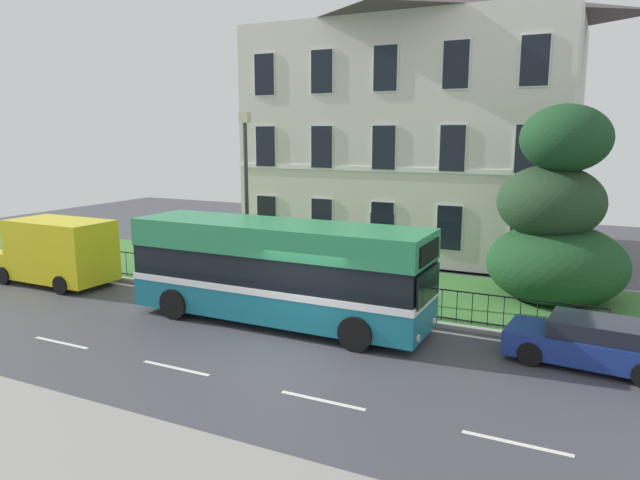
{
  "coord_description": "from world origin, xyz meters",
  "views": [
    {
      "loc": [
        7.01,
        -12.22,
        5.65
      ],
      "look_at": [
        -0.83,
        3.91,
        2.35
      ],
      "focal_mm": 32.26,
      "sensor_mm": 36.0,
      "label": 1
    }
  ],
  "objects_px": {
    "single_decker_bus": "(278,271)",
    "street_lamp_post": "(246,189)",
    "georgian_townhouse": "(419,120)",
    "evergreen_tree": "(556,227)",
    "white_panel_van": "(57,251)",
    "parked_hatchback_00": "(593,343)",
    "litter_bin": "(321,282)"
  },
  "relations": [
    {
      "from": "parked_hatchback_00",
      "to": "litter_bin",
      "type": "bearing_deg",
      "value": -8.01
    },
    {
      "from": "white_panel_van",
      "to": "evergreen_tree",
      "type": "bearing_deg",
      "value": -160.9
    },
    {
      "from": "street_lamp_post",
      "to": "litter_bin",
      "type": "relative_size",
      "value": 5.18
    },
    {
      "from": "georgian_townhouse",
      "to": "single_decker_bus",
      "type": "bearing_deg",
      "value": -90.97
    },
    {
      "from": "evergreen_tree",
      "to": "white_panel_van",
      "type": "xyz_separation_m",
      "value": [
        -17.19,
        -5.76,
        -1.31
      ]
    },
    {
      "from": "georgian_townhouse",
      "to": "street_lamp_post",
      "type": "distance_m",
      "value": 11.68
    },
    {
      "from": "white_panel_van",
      "to": "street_lamp_post",
      "type": "bearing_deg",
      "value": -161.12
    },
    {
      "from": "georgian_townhouse",
      "to": "white_panel_van",
      "type": "distance_m",
      "value": 17.48
    },
    {
      "from": "white_panel_van",
      "to": "parked_hatchback_00",
      "type": "distance_m",
      "value": 18.56
    },
    {
      "from": "evergreen_tree",
      "to": "litter_bin",
      "type": "height_order",
      "value": "evergreen_tree"
    },
    {
      "from": "parked_hatchback_00",
      "to": "white_panel_van",
      "type": "bearing_deg",
      "value": 5.5
    },
    {
      "from": "parked_hatchback_00",
      "to": "street_lamp_post",
      "type": "relative_size",
      "value": 0.64
    },
    {
      "from": "single_decker_bus",
      "to": "litter_bin",
      "type": "distance_m",
      "value": 2.58
    },
    {
      "from": "georgian_townhouse",
      "to": "litter_bin",
      "type": "bearing_deg",
      "value": -89.8
    },
    {
      "from": "evergreen_tree",
      "to": "white_panel_van",
      "type": "distance_m",
      "value": 18.18
    },
    {
      "from": "evergreen_tree",
      "to": "parked_hatchback_00",
      "type": "bearing_deg",
      "value": -76.34
    },
    {
      "from": "georgian_townhouse",
      "to": "white_panel_van",
      "type": "xyz_separation_m",
      "value": [
        -10.11,
        -13.32,
        -5.07
      ]
    },
    {
      "from": "georgian_townhouse",
      "to": "litter_bin",
      "type": "relative_size",
      "value": 12.16
    },
    {
      "from": "parked_hatchback_00",
      "to": "litter_bin",
      "type": "xyz_separation_m",
      "value": [
        -8.4,
        1.93,
        0.14
      ]
    },
    {
      "from": "single_decker_bus",
      "to": "georgian_townhouse",
      "type": "bearing_deg",
      "value": 89.37
    },
    {
      "from": "single_decker_bus",
      "to": "street_lamp_post",
      "type": "bearing_deg",
      "value": 136.93
    },
    {
      "from": "single_decker_bus",
      "to": "white_panel_van",
      "type": "bearing_deg",
      "value": 178.63
    },
    {
      "from": "white_panel_van",
      "to": "litter_bin",
      "type": "bearing_deg",
      "value": -167.69
    },
    {
      "from": "single_decker_bus",
      "to": "evergreen_tree",
      "type": "bearing_deg",
      "value": 39.96
    },
    {
      "from": "single_decker_bus",
      "to": "street_lamp_post",
      "type": "relative_size",
      "value": 1.48
    },
    {
      "from": "single_decker_bus",
      "to": "white_panel_van",
      "type": "relative_size",
      "value": 1.89
    },
    {
      "from": "parked_hatchback_00",
      "to": "single_decker_bus",
      "type": "bearing_deg",
      "value": 8.06
    },
    {
      "from": "street_lamp_post",
      "to": "single_decker_bus",
      "type": "bearing_deg",
      "value": -43.41
    },
    {
      "from": "evergreen_tree",
      "to": "litter_bin",
      "type": "distance_m",
      "value": 8.14
    },
    {
      "from": "georgian_townhouse",
      "to": "parked_hatchback_00",
      "type": "height_order",
      "value": "georgian_townhouse"
    },
    {
      "from": "single_decker_bus",
      "to": "litter_bin",
      "type": "xyz_separation_m",
      "value": [
        0.27,
        2.4,
        -0.88
      ]
    },
    {
      "from": "georgian_townhouse",
      "to": "white_panel_van",
      "type": "bearing_deg",
      "value": -127.21
    }
  ]
}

